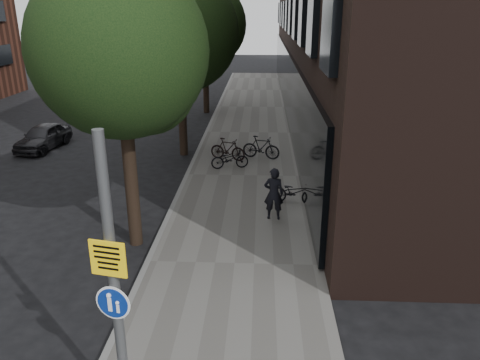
# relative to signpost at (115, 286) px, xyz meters

# --- Properties ---
(ground) EXTENTS (120.00, 120.00, 0.00)m
(ground) POSITION_rel_signpost_xyz_m (1.21, 1.42, -2.49)
(ground) COLOR black
(ground) RESTS_ON ground
(sidewalk) EXTENTS (4.50, 60.00, 0.12)m
(sidewalk) POSITION_rel_signpost_xyz_m (1.46, 11.42, -2.43)
(sidewalk) COLOR #63605C
(sidewalk) RESTS_ON ground
(curb_edge) EXTENTS (0.15, 60.00, 0.13)m
(curb_edge) POSITION_rel_signpost_xyz_m (-0.79, 11.42, -2.43)
(curb_edge) COLOR slate
(curb_edge) RESTS_ON ground
(street_tree_near) EXTENTS (4.40, 4.40, 7.50)m
(street_tree_near) POSITION_rel_signpost_xyz_m (-1.32, 6.06, 2.62)
(street_tree_near) COLOR black
(street_tree_near) RESTS_ON ground
(street_tree_mid) EXTENTS (5.00, 5.00, 7.80)m
(street_tree_mid) POSITION_rel_signpost_xyz_m (-1.32, 14.56, 2.62)
(street_tree_mid) COLOR black
(street_tree_mid) RESTS_ON ground
(street_tree_far) EXTENTS (5.00, 5.00, 7.80)m
(street_tree_far) POSITION_rel_signpost_xyz_m (-1.32, 23.56, 2.62)
(street_tree_far) COLOR black
(street_tree_far) RESTS_ON ground
(signpost) EXTENTS (0.54, 0.16, 4.70)m
(signpost) POSITION_rel_signpost_xyz_m (0.00, 0.00, 0.00)
(signpost) COLOR #595B5E
(signpost) RESTS_ON sidewalk
(pedestrian) EXTENTS (0.62, 0.42, 1.65)m
(pedestrian) POSITION_rel_signpost_xyz_m (2.50, 7.51, -1.55)
(pedestrian) COLOR black
(pedestrian) RESTS_ON sidewalk
(parked_bike_facade_near) EXTENTS (1.68, 0.94, 0.84)m
(parked_bike_facade_near) POSITION_rel_signpost_xyz_m (3.21, 8.69, -1.95)
(parked_bike_facade_near) COLOR black
(parked_bike_facade_near) RESTS_ON sidewalk
(parked_bike_facade_far) EXTENTS (1.71, 0.91, 0.99)m
(parked_bike_facade_far) POSITION_rel_signpost_xyz_m (2.10, 13.61, -1.88)
(parked_bike_facade_far) COLOR black
(parked_bike_facade_far) RESTS_ON sidewalk
(parked_bike_curb_near) EXTENTS (1.60, 0.85, 0.80)m
(parked_bike_curb_near) POSITION_rel_signpost_xyz_m (0.84, 12.23, -1.97)
(parked_bike_curb_near) COLOR black
(parked_bike_curb_near) RESTS_ON sidewalk
(parked_bike_curb_far) EXTENTS (1.64, 0.97, 0.95)m
(parked_bike_curb_far) POSITION_rel_signpost_xyz_m (0.68, 13.33, -1.90)
(parked_bike_curb_far) COLOR black
(parked_bike_curb_far) RESTS_ON sidewalk
(parked_car_near) EXTENTS (1.76, 3.54, 1.16)m
(parked_car_near) POSITION_rel_signpost_xyz_m (-8.10, 15.03, -1.91)
(parked_car_near) COLOR black
(parked_car_near) RESTS_ON ground
(parked_car_mid) EXTENTS (1.41, 3.45, 1.11)m
(parked_car_mid) POSITION_rel_signpost_xyz_m (-8.46, 23.47, -1.94)
(parked_car_mid) COLOR maroon
(parked_car_mid) RESTS_ON ground
(parked_car_far) EXTENTS (2.19, 4.27, 1.19)m
(parked_car_far) POSITION_rel_signpost_xyz_m (-8.41, 29.67, -1.90)
(parked_car_far) COLOR black
(parked_car_far) RESTS_ON ground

